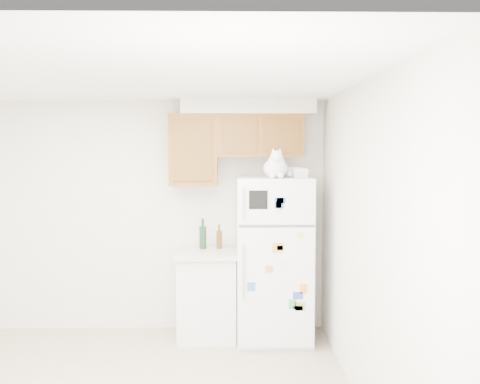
{
  "coord_description": "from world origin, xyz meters",
  "views": [
    {
      "loc": [
        0.88,
        -4.12,
        2.0
      ],
      "look_at": [
        0.99,
        1.55,
        1.55
      ],
      "focal_mm": 42.0,
      "sensor_mm": 36.0,
      "label": 1
    }
  ],
  "objects_px": {
    "base_counter": "(207,294)",
    "storage_box_front": "(300,173)",
    "bottle_amber": "(219,236)",
    "refrigerator": "(274,259)",
    "cat": "(276,167)",
    "bottle_green": "(203,233)",
    "storage_box_back": "(293,172)"
  },
  "relations": [
    {
      "from": "storage_box_front",
      "to": "bottle_amber",
      "type": "relative_size",
      "value": 0.58
    },
    {
      "from": "base_counter",
      "to": "storage_box_front",
      "type": "bearing_deg",
      "value": -7.11
    },
    {
      "from": "bottle_amber",
      "to": "refrigerator",
      "type": "bearing_deg",
      "value": -21.58
    },
    {
      "from": "refrigerator",
      "to": "storage_box_back",
      "type": "height_order",
      "value": "storage_box_back"
    },
    {
      "from": "cat",
      "to": "storage_box_front",
      "type": "bearing_deg",
      "value": 32.6
    },
    {
      "from": "base_counter",
      "to": "bottle_amber",
      "type": "xyz_separation_m",
      "value": [
        0.12,
        0.15,
        0.59
      ]
    },
    {
      "from": "refrigerator",
      "to": "bottle_green",
      "type": "xyz_separation_m",
      "value": [
        -0.74,
        0.23,
        0.23
      ]
    },
    {
      "from": "storage_box_front",
      "to": "refrigerator",
      "type": "bearing_deg",
      "value": 173.93
    },
    {
      "from": "cat",
      "to": "storage_box_back",
      "type": "height_order",
      "value": "cat"
    },
    {
      "from": "cat",
      "to": "bottle_amber",
      "type": "distance_m",
      "value": 1.05
    },
    {
      "from": "cat",
      "to": "storage_box_back",
      "type": "relative_size",
      "value": 2.37
    },
    {
      "from": "cat",
      "to": "refrigerator",
      "type": "bearing_deg",
      "value": 90.05
    },
    {
      "from": "storage_box_back",
      "to": "storage_box_front",
      "type": "relative_size",
      "value": 1.2
    },
    {
      "from": "cat",
      "to": "bottle_green",
      "type": "relative_size",
      "value": 1.31
    },
    {
      "from": "base_counter",
      "to": "cat",
      "type": "bearing_deg",
      "value": -22.65
    },
    {
      "from": "refrigerator",
      "to": "bottle_amber",
      "type": "relative_size",
      "value": 6.54
    },
    {
      "from": "refrigerator",
      "to": "base_counter",
      "type": "distance_m",
      "value": 0.79
    },
    {
      "from": "base_counter",
      "to": "bottle_green",
      "type": "bearing_deg",
      "value": 108.8
    },
    {
      "from": "bottle_amber",
      "to": "storage_box_front",
      "type": "bearing_deg",
      "value": -17.97
    },
    {
      "from": "base_counter",
      "to": "refrigerator",
      "type": "bearing_deg",
      "value": -6.09
    },
    {
      "from": "base_counter",
      "to": "storage_box_back",
      "type": "xyz_separation_m",
      "value": [
        0.89,
        -0.01,
        1.29
      ]
    },
    {
      "from": "base_counter",
      "to": "storage_box_front",
      "type": "distance_m",
      "value": 1.6
    },
    {
      "from": "storage_box_back",
      "to": "storage_box_front",
      "type": "height_order",
      "value": "storage_box_back"
    },
    {
      "from": "cat",
      "to": "bottle_green",
      "type": "xyz_separation_m",
      "value": [
        -0.74,
        0.45,
        -0.73
      ]
    },
    {
      "from": "base_counter",
      "to": "bottle_amber",
      "type": "relative_size",
      "value": 3.54
    },
    {
      "from": "base_counter",
      "to": "bottle_amber",
      "type": "bearing_deg",
      "value": 51.16
    },
    {
      "from": "cat",
      "to": "bottle_green",
      "type": "bearing_deg",
      "value": 149.05
    },
    {
      "from": "storage_box_back",
      "to": "base_counter",
      "type": "bearing_deg",
      "value": 163.34
    },
    {
      "from": "bottle_amber",
      "to": "bottle_green",
      "type": "bearing_deg",
      "value": 177.65
    },
    {
      "from": "refrigerator",
      "to": "bottle_green",
      "type": "height_order",
      "value": "refrigerator"
    },
    {
      "from": "bottle_green",
      "to": "storage_box_back",
      "type": "bearing_deg",
      "value": -10.25
    },
    {
      "from": "refrigerator",
      "to": "base_counter",
      "type": "xyz_separation_m",
      "value": [
        -0.69,
        0.07,
        -0.39
      ]
    }
  ]
}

